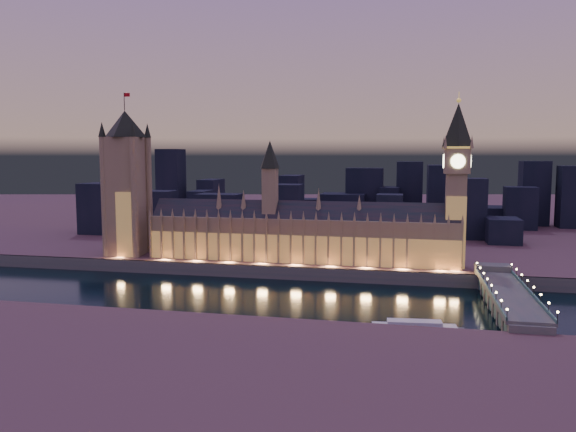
% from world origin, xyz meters
% --- Properties ---
extents(ground_plane, '(2000.00, 2000.00, 0.00)m').
position_xyz_m(ground_plane, '(0.00, 0.00, 0.00)').
color(ground_plane, black).
rests_on(ground_plane, ground).
extents(north_bank, '(2000.00, 960.00, 8.00)m').
position_xyz_m(north_bank, '(0.00, 520.00, 4.00)').
color(north_bank, '#533B44').
rests_on(north_bank, ground).
extents(embankment_wall, '(2000.00, 2.50, 8.00)m').
position_xyz_m(embankment_wall, '(0.00, 41.00, 4.00)').
color(embankment_wall, '#425651').
rests_on(embankment_wall, ground).
extents(palace_of_westminster, '(202.00, 22.21, 78.00)m').
position_xyz_m(palace_of_westminster, '(10.64, 61.75, 26.37)').
color(palace_of_westminster, '#8C775B').
rests_on(palace_of_westminster, north_bank).
extents(victoria_tower, '(31.68, 31.68, 110.71)m').
position_xyz_m(victoria_tower, '(-110.00, 61.92, 62.71)').
color(victoria_tower, '#8C775B').
rests_on(victoria_tower, north_bank).
extents(elizabeth_tower, '(18.00, 18.00, 106.16)m').
position_xyz_m(elizabeth_tower, '(108.00, 61.92, 67.13)').
color(elizabeth_tower, '#8C775B').
rests_on(elizabeth_tower, north_bank).
extents(westminster_bridge, '(19.77, 113.00, 15.90)m').
position_xyz_m(westminster_bridge, '(128.53, -3.44, 5.98)').
color(westminster_bridge, '#425651').
rests_on(westminster_bridge, ground).
extents(river_boat, '(45.06, 14.61, 4.50)m').
position_xyz_m(river_boat, '(83.32, -47.57, 1.56)').
color(river_boat, '#425651').
rests_on(river_boat, ground).
extents(city_backdrop, '(466.32, 215.63, 75.76)m').
position_xyz_m(city_backdrop, '(36.67, 247.04, 30.86)').
color(city_backdrop, black).
rests_on(city_backdrop, north_bank).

